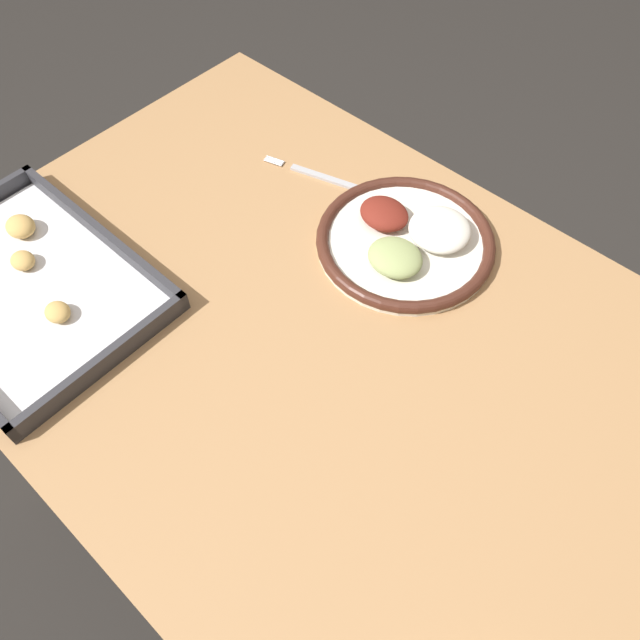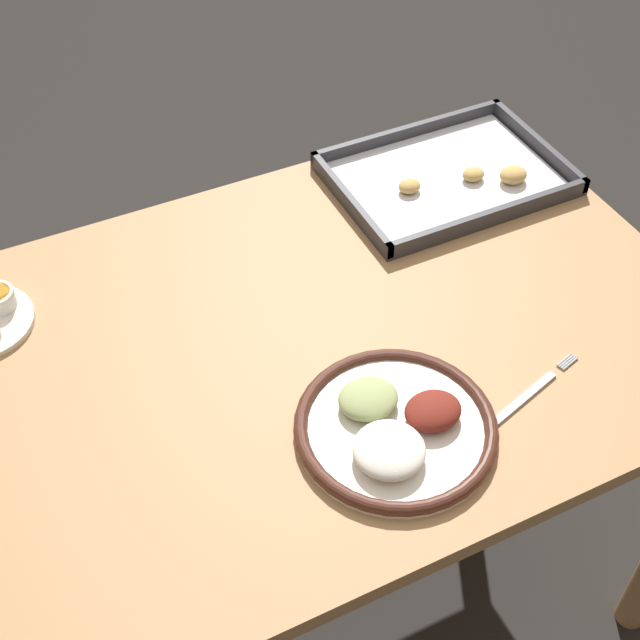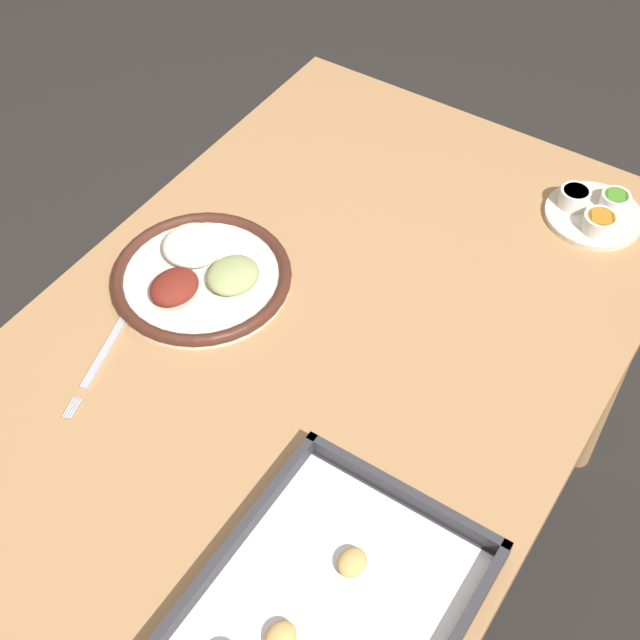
# 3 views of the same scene
# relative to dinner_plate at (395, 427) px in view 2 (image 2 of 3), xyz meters

# --- Properties ---
(ground_plane) EXTENTS (8.00, 8.00, 0.00)m
(ground_plane) POSITION_rel_dinner_plate_xyz_m (-0.02, 0.21, -0.79)
(ground_plane) COLOR #282623
(dining_table) EXTENTS (1.20, 0.81, 0.78)m
(dining_table) POSITION_rel_dinner_plate_xyz_m (-0.02, 0.21, -0.13)
(dining_table) COLOR #AD7F51
(dining_table) RESTS_ON ground_plane
(dinner_plate) EXTENTS (0.28, 0.28, 0.05)m
(dinner_plate) POSITION_rel_dinner_plate_xyz_m (0.00, 0.00, 0.00)
(dinner_plate) COLOR white
(dinner_plate) RESTS_ON dining_table
(fork) EXTENTS (0.21, 0.07, 0.00)m
(fork) POSITION_rel_dinner_plate_xyz_m (0.19, -0.03, -0.01)
(fork) COLOR #B2B2B7
(fork) RESTS_ON dining_table
(baking_tray) EXTENTS (0.41, 0.29, 0.04)m
(baking_tray) POSITION_rel_dinner_plate_xyz_m (0.37, 0.45, -0.00)
(baking_tray) COLOR #333338
(baking_tray) RESTS_ON dining_table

